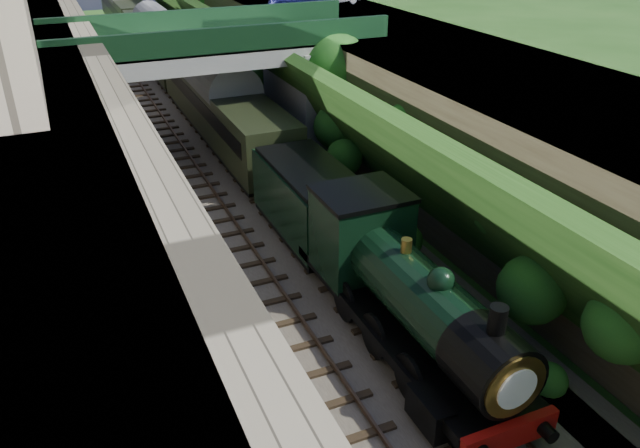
% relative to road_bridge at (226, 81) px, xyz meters
% --- Properties ---
extents(trackbed, '(10.00, 90.00, 0.20)m').
position_rel_road_bridge_xyz_m(trackbed, '(-0.94, -4.00, -3.98)').
color(trackbed, '#473F38').
rests_on(trackbed, ground).
extents(retaining_wall, '(1.00, 90.00, 7.00)m').
position_rel_road_bridge_xyz_m(retaining_wall, '(-6.44, -4.00, -0.58)').
color(retaining_wall, '#756B56').
rests_on(retaining_wall, ground).
extents(street_plateau_left, '(6.00, 90.00, 7.00)m').
position_rel_road_bridge_xyz_m(street_plateau_left, '(-9.94, -4.00, -0.58)').
color(street_plateau_left, '#262628').
rests_on(street_plateau_left, ground).
extents(street_plateau_right, '(8.00, 90.00, 6.25)m').
position_rel_road_bridge_xyz_m(street_plateau_right, '(8.56, -4.00, -0.95)').
color(street_plateau_right, '#262628').
rests_on(street_plateau_right, ground).
extents(embankment_slope, '(4.13, 90.00, 6.36)m').
position_rel_road_bridge_xyz_m(embankment_slope, '(4.07, -6.19, -1.30)').
color(embankment_slope, '#1E4714').
rests_on(embankment_slope, ground).
extents(track_left, '(2.50, 90.00, 0.20)m').
position_rel_road_bridge_xyz_m(track_left, '(-2.94, -4.00, -3.83)').
color(track_left, black).
rests_on(track_left, trackbed).
extents(track_right, '(2.50, 90.00, 0.20)m').
position_rel_road_bridge_xyz_m(track_right, '(0.26, -4.00, -3.83)').
color(track_right, black).
rests_on(track_right, trackbed).
extents(road_bridge, '(16.00, 6.40, 7.25)m').
position_rel_road_bridge_xyz_m(road_bridge, '(0.00, 0.00, 0.00)').
color(road_bridge, gray).
rests_on(road_bridge, ground).
extents(tree, '(3.60, 3.80, 6.60)m').
position_rel_road_bridge_xyz_m(tree, '(4.97, -2.70, 0.57)').
color(tree, black).
rests_on(tree, ground).
extents(locomotive, '(3.10, 10.23, 3.83)m').
position_rel_road_bridge_xyz_m(locomotive, '(0.26, -17.74, -2.18)').
color(locomotive, black).
rests_on(locomotive, trackbed).
extents(tender, '(2.70, 6.00, 3.05)m').
position_rel_road_bridge_xyz_m(tender, '(0.26, -10.38, -2.46)').
color(tender, black).
rests_on(tender, trackbed).
extents(coach_front, '(2.90, 18.00, 3.70)m').
position_rel_road_bridge_xyz_m(coach_front, '(0.26, 2.22, -2.03)').
color(coach_front, black).
rests_on(coach_front, trackbed).
extents(coach_middle, '(2.90, 18.00, 3.70)m').
position_rel_road_bridge_xyz_m(coach_middle, '(0.26, 21.02, -2.03)').
color(coach_middle, black).
rests_on(coach_middle, trackbed).
extents(coach_rear, '(2.90, 18.00, 3.70)m').
position_rel_road_bridge_xyz_m(coach_rear, '(0.26, 39.82, -2.03)').
color(coach_rear, black).
rests_on(coach_rear, trackbed).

